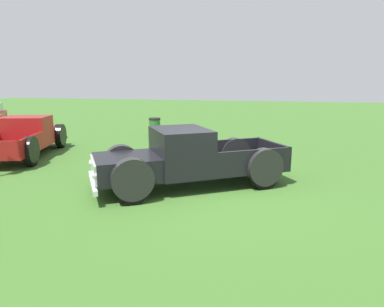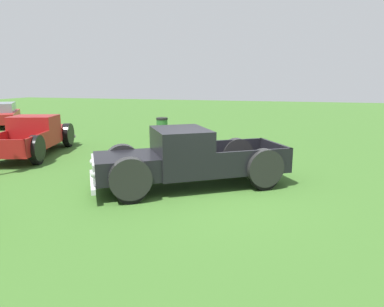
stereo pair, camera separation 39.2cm
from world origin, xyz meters
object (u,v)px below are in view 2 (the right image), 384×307
Objects in this scene: pickup_truck_foreground at (178,160)px; trash_can at (162,127)px; pickup_truck_behind_left at (36,135)px; sedan_distant_a at (1,114)px.

pickup_truck_foreground is 5.61× the size of trash_can.
pickup_truck_foreground is at bearing -111.78° from pickup_truck_behind_left.
sedan_distant_a is at bearing 51.31° from pickup_truck_behind_left.
pickup_truck_foreground is 1.18× the size of sedan_distant_a.
pickup_truck_foreground is 16.84m from sedan_distant_a.
pickup_truck_foreground reaches higher than pickup_truck_behind_left.
pickup_truck_behind_left is 6.17m from trash_can.
trash_can is (5.22, -3.28, -0.22)m from pickup_truck_behind_left.
trash_can is at bearing -94.64° from sedan_distant_a.
sedan_distant_a is 4.74× the size of trash_can.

